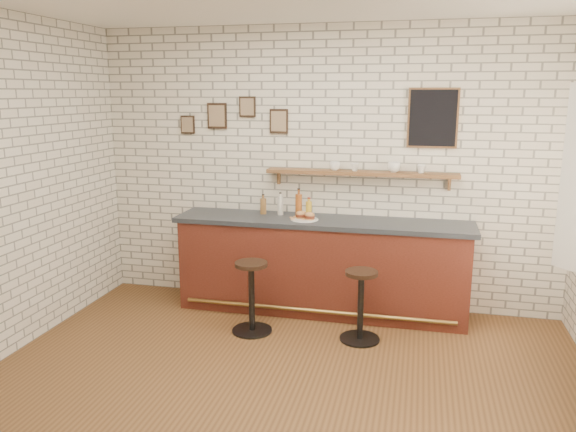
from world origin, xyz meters
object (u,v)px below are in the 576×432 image
bitters_bottle_brown (263,206)px  bar_stool_left (252,295)px  ciabatta_sandwich (305,215)px  shelf_cup_a (335,166)px  bitters_bottle_amber (299,204)px  shelf_cup_c (394,167)px  bar_stool_right (361,303)px  bar_counter (321,266)px  condiment_bottle_yellow (309,208)px  sandwich_plate (304,219)px  shelf_cup_b (355,167)px  shelf_cup_d (421,169)px  bitters_bottle_white (280,206)px

bitters_bottle_brown → bar_stool_left: bitters_bottle_brown is taller
ciabatta_sandwich → shelf_cup_a: bearing=46.2°
bitters_bottle_amber → shelf_cup_c: shelf_cup_c is taller
bitters_bottle_brown → shelf_cup_a: shelf_cup_a is taller
bar_stool_right → ciabatta_sandwich: bearing=138.8°
bar_counter → bar_stool_left: size_ratio=4.37×
condiment_bottle_yellow → shelf_cup_c: 0.99m
bar_stool_left → sandwich_plate: bearing=57.6°
shelf_cup_b → shelf_cup_d: 0.68m
bitters_bottle_white → bar_stool_right: bearing=-38.2°
sandwich_plate → bitters_bottle_white: size_ratio=1.15×
bar_stool_right → shelf_cup_c: bearing=75.4°
bitters_bottle_amber → condiment_bottle_yellow: size_ratio=1.47×
ciabatta_sandwich → bar_stool_right: 1.11m
bitters_bottle_white → bitters_bottle_amber: bitters_bottle_amber is taller
ciabatta_sandwich → shelf_cup_b: size_ratio=2.79×
shelf_cup_c → shelf_cup_d: size_ratio=1.46×
sandwich_plate → bar_counter: bearing=21.1°
bitters_bottle_brown → condiment_bottle_yellow: bearing=-0.0°
ciabatta_sandwich → shelf_cup_d: shelf_cup_d is taller
bar_counter → shelf_cup_b: shelf_cup_b is taller
bitters_bottle_amber → shelf_cup_b: 0.72m
bitters_bottle_brown → shelf_cup_a: bearing=5.8°
bar_counter → bitters_bottle_amber: (-0.28, 0.12, 0.62)m
sandwich_plate → bitters_bottle_white: bitters_bottle_white is taller
bitters_bottle_white → bar_stool_left: bitters_bottle_white is taller
sandwich_plate → condiment_bottle_yellow: condiment_bottle_yellow is taller
bar_stool_left → shelf_cup_d: bearing=29.9°
ciabatta_sandwich → bitters_bottle_brown: bitters_bottle_brown is taller
bar_stool_right → bar_counter: bearing=127.4°
bitters_bottle_amber → bar_stool_left: (-0.29, -0.81, -0.75)m
shelf_cup_b → condiment_bottle_yellow: bearing=155.5°
bitters_bottle_amber → shelf_cup_b: bearing=7.7°
shelf_cup_d → bar_counter: bearing=157.4°
condiment_bottle_yellow → shelf_cup_d: size_ratio=2.22×
ciabatta_sandwich → shelf_cup_c: 1.04m
sandwich_plate → ciabatta_sandwich: ciabatta_sandwich is taller
shelf_cup_b → shelf_cup_c: 0.40m
bitters_bottle_amber → bar_stool_right: bearing=-44.8°
shelf_cup_a → shelf_cup_b: (0.21, 0.00, -0.01)m
bitters_bottle_white → shelf_cup_b: (0.78, 0.08, 0.43)m
shelf_cup_c → bitters_bottle_brown: bearing=112.7°
shelf_cup_a → shelf_cup_c: 0.61m
condiment_bottle_yellow → shelf_cup_d: shelf_cup_d is taller
bitters_bottle_brown → bar_stool_right: size_ratio=0.32×
bar_counter → shelf_cup_b: 1.10m
bar_counter → bitters_bottle_brown: size_ratio=14.24×
bitters_bottle_amber → bitters_bottle_brown: bearing=180.0°
sandwich_plate → bitters_bottle_amber: bearing=118.5°
bar_stool_right → shelf_cup_c: shelf_cup_c is taller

